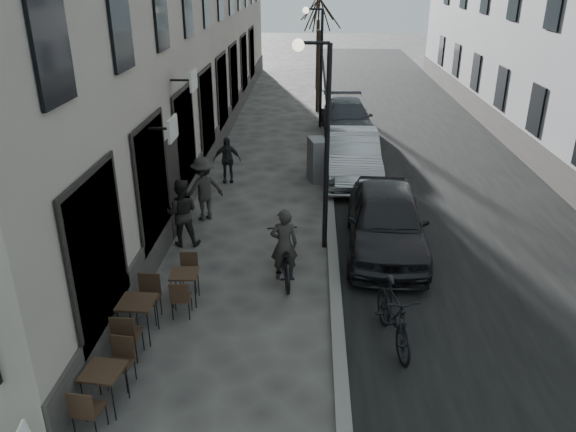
# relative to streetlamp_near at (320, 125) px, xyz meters

# --- Properties ---
(ground) EXTENTS (120.00, 120.00, 0.00)m
(ground) POSITION_rel_streetlamp_near_xyz_m (0.17, -6.00, -3.16)
(ground) COLOR #393533
(ground) RESTS_ON ground
(road) EXTENTS (7.30, 60.00, 0.00)m
(road) POSITION_rel_streetlamp_near_xyz_m (4.02, 10.00, -3.16)
(road) COLOR black
(road) RESTS_ON ground
(kerb) EXTENTS (0.25, 60.00, 0.12)m
(kerb) POSITION_rel_streetlamp_near_xyz_m (0.37, 10.00, -3.10)
(kerb) COLOR slate
(kerb) RESTS_ON ground
(streetlamp_near) EXTENTS (0.90, 0.28, 5.09)m
(streetlamp_near) POSITION_rel_streetlamp_near_xyz_m (0.00, 0.00, 0.00)
(streetlamp_near) COLOR black
(streetlamp_near) RESTS_ON ground
(streetlamp_far) EXTENTS (0.90, 0.28, 5.09)m
(streetlamp_far) POSITION_rel_streetlamp_near_xyz_m (0.00, 12.00, 0.00)
(streetlamp_far) COLOR black
(streetlamp_far) RESTS_ON ground
(tree_near) EXTENTS (2.40, 2.40, 5.70)m
(tree_near) POSITION_rel_streetlamp_near_xyz_m (0.07, 15.00, 1.50)
(tree_near) COLOR black
(tree_near) RESTS_ON ground
(tree_far) EXTENTS (2.40, 2.40, 5.70)m
(tree_far) POSITION_rel_streetlamp_near_xyz_m (0.07, 21.00, 1.50)
(tree_far) COLOR black
(tree_far) RESTS_ON ground
(bistro_set_a) EXTENTS (0.67, 1.51, 0.87)m
(bistro_set_a) POSITION_rel_streetlamp_near_xyz_m (-3.40, -5.91, -2.71)
(bistro_set_a) COLOR black
(bistro_set_a) RESTS_ON ground
(bistro_set_b) EXTENTS (0.68, 1.62, 0.95)m
(bistro_set_b) POSITION_rel_streetlamp_near_xyz_m (-3.41, -4.02, -2.67)
(bistro_set_b) COLOR black
(bistro_set_b) RESTS_ON ground
(bistro_set_c) EXTENTS (0.61, 1.43, 0.83)m
(bistro_set_c) POSITION_rel_streetlamp_near_xyz_m (-2.80, -2.74, -2.73)
(bistro_set_c) COLOR black
(bistro_set_c) RESTS_ON ground
(utility_cabinet) EXTENTS (0.72, 1.03, 1.41)m
(utility_cabinet) POSITION_rel_streetlamp_near_xyz_m (0.01, 5.00, -2.46)
(utility_cabinet) COLOR #5F5F61
(utility_cabinet) RESTS_ON ground
(bicycle) EXTENTS (0.96, 2.06, 1.04)m
(bicycle) POSITION_rel_streetlamp_near_xyz_m (-0.77, -1.64, -2.64)
(bicycle) COLOR black
(bicycle) RESTS_ON ground
(cyclist_rider) EXTENTS (0.67, 0.49, 1.70)m
(cyclist_rider) POSITION_rel_streetlamp_near_xyz_m (-0.77, -1.64, -2.31)
(cyclist_rider) COLOR #292724
(cyclist_rider) RESTS_ON ground
(pedestrian_near) EXTENTS (0.92, 0.75, 1.76)m
(pedestrian_near) POSITION_rel_streetlamp_near_xyz_m (-3.43, -0.01, -2.28)
(pedestrian_near) COLOR black
(pedestrian_near) RESTS_ON ground
(pedestrian_mid) EXTENTS (1.34, 1.20, 1.80)m
(pedestrian_mid) POSITION_rel_streetlamp_near_xyz_m (-3.17, 1.62, -2.26)
(pedestrian_mid) COLOR #2A2725
(pedestrian_mid) RESTS_ON ground
(pedestrian_far) EXTENTS (0.93, 0.48, 1.53)m
(pedestrian_far) POSITION_rel_streetlamp_near_xyz_m (-2.96, 4.69, -2.40)
(pedestrian_far) COLOR black
(pedestrian_far) RESTS_ON ground
(car_near) EXTENTS (2.21, 4.86, 1.62)m
(car_near) POSITION_rel_streetlamp_near_xyz_m (1.68, -0.11, -2.35)
(car_near) COLOR black
(car_near) RESTS_ON ground
(car_mid) EXTENTS (1.69, 4.83, 1.59)m
(car_mid) POSITION_rel_streetlamp_near_xyz_m (1.17, 5.18, -2.36)
(car_mid) COLOR #9B9FA4
(car_mid) RESTS_ON ground
(car_far) EXTENTS (2.25, 5.09, 1.45)m
(car_far) POSITION_rel_streetlamp_near_xyz_m (1.28, 10.60, -2.43)
(car_far) COLOR #31343A
(car_far) RESTS_ON ground
(moped) EXTENTS (0.90, 2.10, 1.22)m
(moped) POSITION_rel_streetlamp_near_xyz_m (1.37, -4.00, -2.55)
(moped) COLOR black
(moped) RESTS_ON ground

